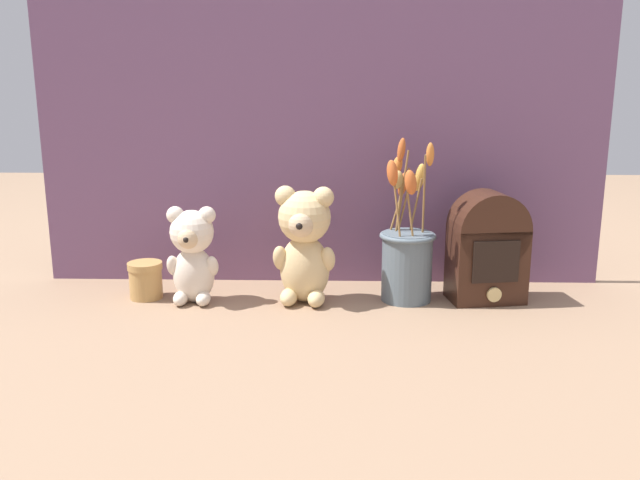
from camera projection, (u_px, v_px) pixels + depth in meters
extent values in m
plane|color=#8E7056|center=(320.00, 302.00, 1.45)|extent=(4.00, 4.00, 0.00)
cube|color=#704C70|center=(322.00, 140.00, 1.54)|extent=(1.29, 0.02, 0.66)
ellipsoid|color=#DBBC84|center=(305.00, 269.00, 1.44)|extent=(0.12, 0.10, 0.15)
sphere|color=#DBBC84|center=(304.00, 217.00, 1.42)|extent=(0.11, 0.11, 0.11)
sphere|color=#D1B289|center=(301.00, 224.00, 1.38)|extent=(0.05, 0.05, 0.05)
sphere|color=black|center=(299.00, 226.00, 1.35)|extent=(0.01, 0.01, 0.01)
sphere|color=#DBBC84|center=(323.00, 197.00, 1.40)|extent=(0.04, 0.04, 0.04)
sphere|color=#DBBC84|center=(285.00, 196.00, 1.41)|extent=(0.04, 0.04, 0.04)
ellipsoid|color=#DBBC84|center=(328.00, 259.00, 1.42)|extent=(0.04, 0.05, 0.07)
ellipsoid|color=#DBBC84|center=(280.00, 257.00, 1.43)|extent=(0.04, 0.05, 0.07)
ellipsoid|color=#DBBC84|center=(316.00, 298.00, 1.42)|extent=(0.04, 0.06, 0.04)
ellipsoid|color=#DBBC84|center=(289.00, 297.00, 1.43)|extent=(0.04, 0.06, 0.04)
ellipsoid|color=beige|center=(194.00, 274.00, 1.44)|extent=(0.09, 0.07, 0.12)
sphere|color=beige|center=(192.00, 232.00, 1.42)|extent=(0.09, 0.09, 0.09)
sphere|color=#D1B289|center=(188.00, 238.00, 1.39)|extent=(0.04, 0.04, 0.04)
sphere|color=black|center=(186.00, 240.00, 1.37)|extent=(0.01, 0.01, 0.01)
sphere|color=beige|center=(207.00, 215.00, 1.41)|extent=(0.04, 0.04, 0.04)
sphere|color=beige|center=(175.00, 215.00, 1.41)|extent=(0.04, 0.04, 0.04)
ellipsoid|color=beige|center=(212.00, 266.00, 1.43)|extent=(0.03, 0.04, 0.05)
ellipsoid|color=beige|center=(173.00, 266.00, 1.43)|extent=(0.03, 0.04, 0.05)
ellipsoid|color=beige|center=(203.00, 299.00, 1.43)|extent=(0.03, 0.05, 0.03)
ellipsoid|color=beige|center=(181.00, 298.00, 1.43)|extent=(0.03, 0.05, 0.03)
cylinder|color=slate|center=(407.00, 267.00, 1.45)|extent=(0.11, 0.11, 0.15)
torus|color=slate|center=(408.00, 236.00, 1.43)|extent=(0.12, 0.12, 0.01)
cylinder|color=olive|center=(400.00, 199.00, 1.46)|extent=(0.04, 0.02, 0.13)
ellipsoid|color=orange|center=(397.00, 167.00, 1.46)|extent=(0.04, 0.03, 0.05)
cylinder|color=olive|center=(424.00, 194.00, 1.41)|extent=(0.01, 0.02, 0.17)
ellipsoid|color=orange|center=(430.00, 154.00, 1.39)|extent=(0.02, 0.02, 0.05)
cylinder|color=olive|center=(399.00, 206.00, 1.44)|extent=(0.02, 0.01, 0.11)
ellipsoid|color=tan|center=(397.00, 180.00, 1.43)|extent=(0.04, 0.04, 0.04)
cylinder|color=olive|center=(416.00, 204.00, 1.45)|extent=(0.03, 0.02, 0.11)
ellipsoid|color=gold|center=(419.00, 177.00, 1.44)|extent=(0.04, 0.04, 0.06)
cylinder|color=olive|center=(402.00, 191.00, 1.44)|extent=(0.03, 0.01, 0.17)
ellipsoid|color=#C65B28|center=(401.00, 150.00, 1.43)|extent=(0.03, 0.02, 0.05)
cylinder|color=olive|center=(410.00, 209.00, 1.39)|extent=(0.02, 0.01, 0.11)
ellipsoid|color=#C65B28|center=(411.00, 182.00, 1.37)|extent=(0.03, 0.03, 0.05)
cylinder|color=olive|center=(396.00, 204.00, 1.40)|extent=(0.02, 0.03, 0.13)
ellipsoid|color=#C65B28|center=(392.00, 173.00, 1.38)|extent=(0.04, 0.04, 0.06)
cylinder|color=olive|center=(404.00, 207.00, 1.45)|extent=(0.03, 0.01, 0.10)
ellipsoid|color=#C65B28|center=(403.00, 184.00, 1.45)|extent=(0.03, 0.03, 0.06)
cube|color=#381E14|center=(486.00, 264.00, 1.45)|extent=(0.17, 0.12, 0.16)
cylinder|color=#381E14|center=(488.00, 228.00, 1.43)|extent=(0.17, 0.12, 0.15)
cube|color=black|center=(496.00, 262.00, 1.39)|extent=(0.10, 0.02, 0.09)
cylinder|color=#D6BC7A|center=(494.00, 295.00, 1.41)|extent=(0.03, 0.01, 0.03)
cylinder|color=tan|center=(146.00, 283.00, 1.47)|extent=(0.07, 0.07, 0.07)
cylinder|color=tan|center=(145.00, 266.00, 1.46)|extent=(0.07, 0.07, 0.01)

